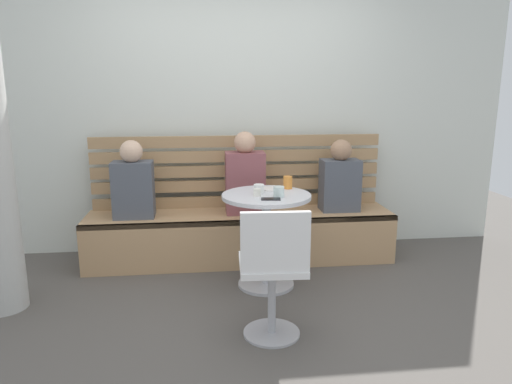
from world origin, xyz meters
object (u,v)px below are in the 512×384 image
Objects in this scene: booth_bench at (241,236)px; person_child_left at (340,179)px; plate_small at (271,189)px; cup_tumbler_orange at (288,182)px; cafe_table at (266,222)px; person_adult at (245,177)px; cup_glass_short at (279,192)px; phone_on_table at (271,199)px; white_chair at (273,269)px; cup_ceramic_white at (259,189)px; cup_espresso_small at (257,192)px; person_child_middle at (133,184)px.

person_child_left is at bearing 0.23° from booth_bench.
cup_tumbler_orange is at bearing 8.91° from plate_small.
person_adult is (-0.11, 0.59, 0.24)m from cafe_table.
person_child_left is 8.04× the size of cup_glass_short.
phone_on_table is at bearing -98.94° from plate_small.
person_adult is 0.77m from phone_on_table.
white_chair is 5.00× the size of plate_small.
white_chair is 1.08m from cup_tumbler_orange.
cup_ceramic_white is 1.43× the size of cup_espresso_small.
person_child_middle is 6.63× the size of cup_tumbler_orange.
cafe_table is at bearing 126.94° from cup_glass_short.
person_adult reaches higher than plate_small.
cup_tumbler_orange reaches higher than booth_bench.
plate_small is (1.13, -0.40, 0.01)m from person_child_middle.
person_child_middle is 4.73× the size of phone_on_table.
booth_bench is 48.21× the size of cup_espresso_small.
phone_on_table is (0.01, -0.17, 0.23)m from cafe_table.
person_adult reaches higher than cafe_table.
cup_glass_short reaches higher than cup_ceramic_white.
person_adult is at bearing 92.70° from cup_espresso_small.
plate_small is (0.17, -0.43, -0.02)m from person_adult.
cup_ceramic_white is at bearing -145.75° from person_child_left.
cup_espresso_small is at bearing -139.61° from cup_tumbler_orange.
phone_on_table is (0.06, -0.21, -0.03)m from cup_ceramic_white.
white_chair is at bearing -120.36° from person_child_left.
white_chair reaches higher than booth_bench.
booth_bench is 0.54m from person_adult.
white_chair reaches higher than cup_glass_short.
person_child_middle is at bearing -178.71° from booth_bench.
person_child_middle is 11.84× the size of cup_espresso_small.
person_child_middle reaches higher than cafe_table.
person_child_left is at bearing -0.61° from person_adult.
white_chair is 1.64m from person_child_left.
cup_glass_short is (-0.67, -0.69, 0.06)m from person_child_left.
cup_glass_short is at bearing -71.56° from booth_bench.
plate_small is (-0.14, -0.02, -0.04)m from cup_tumbler_orange.
booth_bench is 4.07× the size of person_child_middle.
white_chair is 15.18× the size of cup_espresso_small.
person_child_middle reaches higher than booth_bench.
person_adult is 9.03× the size of cup_glass_short.
cafe_table is at bearing -75.48° from booth_bench.
plate_small is 0.34m from phone_on_table.
person_child_middle is at bearing 125.99° from white_chair.
person_child_left is 6.43× the size of cup_tumbler_orange.
person_adult is at bearing 179.39° from person_child_left.
cafe_table is at bearing 34.55° from cup_espresso_small.
white_chair is 10.63× the size of cup_ceramic_white.
person_child_left is 8.04× the size of cup_ceramic_white.
booth_bench is 19.29× the size of phone_on_table.
cafe_table is 0.97m from person_child_left.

